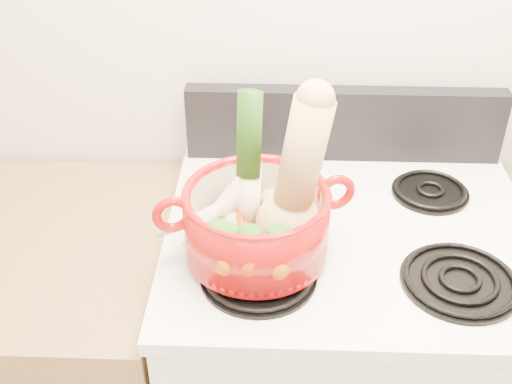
{
  "coord_description": "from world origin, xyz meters",
  "views": [
    {
      "loc": [
        -0.16,
        0.32,
        1.78
      ],
      "look_at": [
        -0.2,
        1.28,
        1.12
      ],
      "focal_mm": 45.0,
      "sensor_mm": 36.0,
      "label": 1
    }
  ],
  "objects_px": {
    "dutch_oven": "(256,223)",
    "leek": "(249,165)",
    "squash": "(302,177)",
    "stove_body": "(335,382)"
  },
  "relations": [
    {
      "from": "dutch_oven",
      "to": "leek",
      "type": "distance_m",
      "value": 0.12
    },
    {
      "from": "stove_body",
      "to": "leek",
      "type": "distance_m",
      "value": 0.72
    },
    {
      "from": "squash",
      "to": "leek",
      "type": "distance_m",
      "value": 0.11
    },
    {
      "from": "squash",
      "to": "leek",
      "type": "xyz_separation_m",
      "value": [
        -0.1,
        0.04,
        -0.0
      ]
    },
    {
      "from": "squash",
      "to": "leek",
      "type": "relative_size",
      "value": 1.03
    },
    {
      "from": "stove_body",
      "to": "dutch_oven",
      "type": "height_order",
      "value": "dutch_oven"
    },
    {
      "from": "dutch_oven",
      "to": "leek",
      "type": "bearing_deg",
      "value": 100.06
    },
    {
      "from": "leek",
      "to": "squash",
      "type": "bearing_deg",
      "value": -11.43
    },
    {
      "from": "dutch_oven",
      "to": "leek",
      "type": "relative_size",
      "value": 0.91
    },
    {
      "from": "stove_body",
      "to": "dutch_oven",
      "type": "distance_m",
      "value": 0.62
    }
  ]
}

